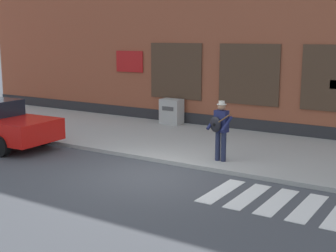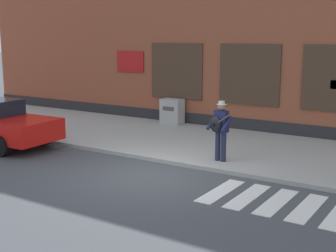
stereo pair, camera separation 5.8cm
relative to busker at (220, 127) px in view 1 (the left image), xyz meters
The scene contains 6 objects.
ground_plane 2.42m from the busker, 120.35° to the right, with size 160.00×160.00×0.00m, color #424449.
sidewalk 2.43m from the busker, 119.85° to the left, with size 28.00×5.33×0.12m.
building_backdrop 6.97m from the busker, 99.46° to the left, with size 28.00×4.06×6.34m.
crosswalk 4.17m from the busker, 30.79° to the right, with size 5.20×1.90×0.01m.
busker is the anchor object (origin of this frame).
utility_box 5.89m from the busker, 135.46° to the left, with size 0.86×0.58×1.00m.
Camera 1 is at (6.76, -9.78, 3.62)m, focal length 50.00 mm.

